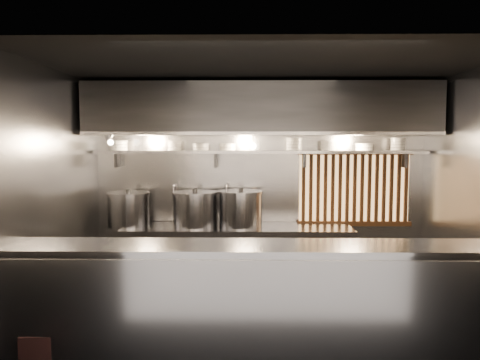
{
  "coord_description": "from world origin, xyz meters",
  "views": [
    {
      "loc": [
        -0.17,
        -4.96,
        2.03
      ],
      "look_at": [
        -0.26,
        0.55,
        1.57
      ],
      "focal_mm": 35.0,
      "sensor_mm": 36.0,
      "label": 1
    }
  ],
  "objects_px": {
    "pendant_bulb": "(253,146)",
    "stock_pot_mid": "(195,209)",
    "stock_pot_left": "(128,209)",
    "heat_lamp": "(109,138)",
    "stock_pot_right": "(241,209)"
  },
  "relations": [
    {
      "from": "pendant_bulb",
      "to": "stock_pot_right",
      "type": "relative_size",
      "value": 0.27
    },
    {
      "from": "heat_lamp",
      "to": "pendant_bulb",
      "type": "height_order",
      "value": "heat_lamp"
    },
    {
      "from": "stock_pot_mid",
      "to": "stock_pot_right",
      "type": "bearing_deg",
      "value": -0.19
    },
    {
      "from": "heat_lamp",
      "to": "stock_pot_left",
      "type": "relative_size",
      "value": 0.5
    },
    {
      "from": "pendant_bulb",
      "to": "stock_pot_left",
      "type": "xyz_separation_m",
      "value": [
        -1.65,
        -0.04,
        -0.84
      ]
    },
    {
      "from": "heat_lamp",
      "to": "stock_pot_right",
      "type": "distance_m",
      "value": 1.91
    },
    {
      "from": "stock_pot_right",
      "to": "pendant_bulb",
      "type": "bearing_deg",
      "value": 22.23
    },
    {
      "from": "heat_lamp",
      "to": "stock_pot_mid",
      "type": "distance_m",
      "value": 1.42
    },
    {
      "from": "pendant_bulb",
      "to": "stock_pot_left",
      "type": "distance_m",
      "value": 1.85
    },
    {
      "from": "pendant_bulb",
      "to": "stock_pot_mid",
      "type": "relative_size",
      "value": 0.28
    },
    {
      "from": "pendant_bulb",
      "to": "stock_pot_mid",
      "type": "xyz_separation_m",
      "value": [
        -0.76,
        -0.06,
        -0.83
      ]
    },
    {
      "from": "heat_lamp",
      "to": "stock_pot_mid",
      "type": "xyz_separation_m",
      "value": [
        1.04,
        0.29,
        -0.93
      ]
    },
    {
      "from": "stock_pot_left",
      "to": "heat_lamp",
      "type": "bearing_deg",
      "value": -115.32
    },
    {
      "from": "pendant_bulb",
      "to": "stock_pot_left",
      "type": "height_order",
      "value": "pendant_bulb"
    },
    {
      "from": "stock_pot_left",
      "to": "stock_pot_mid",
      "type": "xyz_separation_m",
      "value": [
        0.89,
        -0.02,
        0.01
      ]
    }
  ]
}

